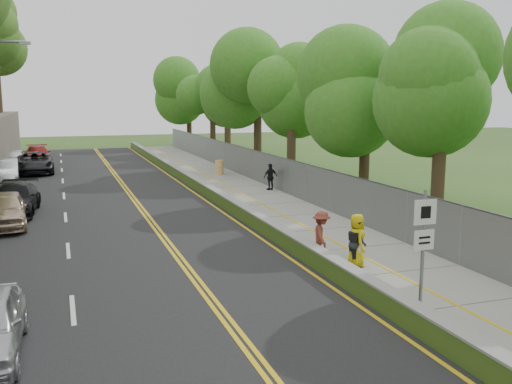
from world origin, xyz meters
TOP-DOWN VIEW (x-y plane):
  - ground at (0.00, 0.00)m, footprint 140.00×140.00m
  - road at (-5.40, 15.00)m, footprint 11.20×66.00m
  - sidewalk at (2.55, 15.00)m, footprint 4.20×66.00m
  - jersey_barrier at (0.25, 15.00)m, footprint 0.42×66.00m
  - chainlink_fence at (4.65, 15.00)m, footprint 0.04×66.00m
  - trees_fenceside at (7.00, 15.00)m, footprint 7.00×66.00m
  - signpost at (1.05, -3.02)m, footprint 0.62×0.09m
  - construction_barrel at (3.24, 23.74)m, footprint 0.60×0.60m
  - car_3 at (-9.38, 13.41)m, footprint 2.32×4.94m
  - car_4 at (-9.58, 10.74)m, footprint 1.88×4.37m
  - car_5 at (-10.60, 23.64)m, footprint 1.88×4.73m
  - car_6 at (-9.00, 28.68)m, footprint 2.66×5.48m
  - car_7 at (-9.00, 35.30)m, footprint 2.25×5.00m
  - car_8 at (-10.60, 32.70)m, footprint 1.83×4.20m
  - painter_0 at (1.45, 1.00)m, footprint 0.66×0.90m
  - painter_1 at (1.45, 1.00)m, footprint 0.41×0.59m
  - painter_2 at (1.45, 1.00)m, footprint 0.65×0.80m
  - painter_3 at (0.75, 2.11)m, footprint 0.87×1.17m
  - person_far at (4.20, 16.10)m, footprint 0.97×0.57m

SIDE VIEW (x-z plane):
  - ground at x=0.00m, z-range 0.00..0.00m
  - road at x=-5.40m, z-range 0.00..0.04m
  - sidewalk at x=2.55m, z-range 0.00..0.05m
  - jersey_barrier at x=0.25m, z-range 0.00..0.60m
  - construction_barrel at x=3.24m, z-range 0.05..1.04m
  - car_3 at x=-9.38m, z-range 0.04..1.43m
  - car_8 at x=-10.60m, z-range 0.04..1.45m
  - car_7 at x=-9.00m, z-range 0.04..1.46m
  - car_4 at x=-9.58m, z-range 0.04..1.51m
  - car_6 at x=-9.00m, z-range 0.04..1.54m
  - car_5 at x=-10.60m, z-range 0.04..1.57m
  - painter_2 at x=1.45m, z-range 0.05..1.58m
  - painter_1 at x=1.45m, z-range 0.05..1.60m
  - person_far at x=4.20m, z-range 0.05..1.60m
  - painter_3 at x=0.75m, z-range 0.05..1.66m
  - painter_0 at x=1.45m, z-range 0.05..1.74m
  - chainlink_fence at x=4.65m, z-range 0.00..2.00m
  - signpost at x=1.05m, z-range 0.41..3.51m
  - trees_fenceside at x=7.00m, z-range 0.00..14.00m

